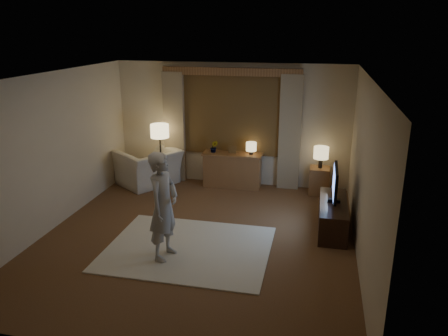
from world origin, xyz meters
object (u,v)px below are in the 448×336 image
(sideboard, at_px, (232,171))
(armchair, at_px, (149,167))
(tv_stand, at_px, (333,216))
(person, at_px, (163,206))
(side_table, at_px, (319,181))

(sideboard, bearing_deg, armchair, -171.54)
(sideboard, height_order, tv_stand, sideboard)
(sideboard, bearing_deg, person, -96.43)
(side_table, height_order, tv_stand, side_table)
(side_table, distance_m, person, 3.90)
(person, bearing_deg, armchair, 35.48)
(side_table, relative_size, tv_stand, 0.40)
(armchair, relative_size, person, 0.74)
(armchair, distance_m, tv_stand, 4.13)
(armchair, bearing_deg, sideboard, 132.80)
(tv_stand, bearing_deg, person, -148.22)
(tv_stand, distance_m, person, 2.93)
(sideboard, distance_m, tv_stand, 2.69)
(side_table, xyz_separation_m, tv_stand, (0.25, -1.66, -0.03))
(armchair, height_order, side_table, armchair)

